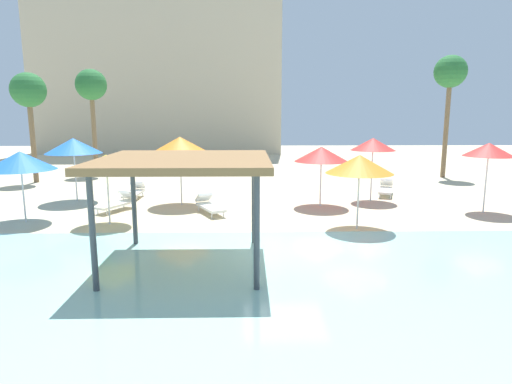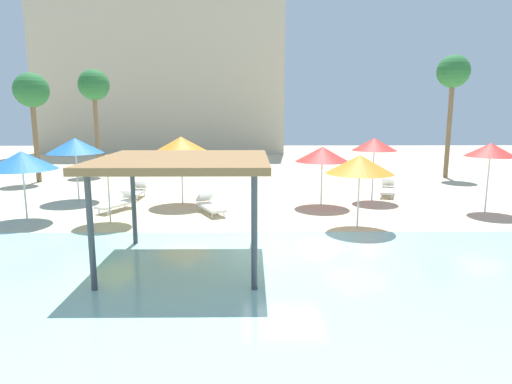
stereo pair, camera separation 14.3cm
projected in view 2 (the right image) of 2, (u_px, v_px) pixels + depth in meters
The scene contains 19 objects.
ground_plane at pixel (284, 247), 13.18m from camera, with size 80.00×80.00×0.00m, color beige.
lagoon_water at pixel (305, 333), 8.01m from camera, with size 44.00×13.50×0.04m, color #99D1C6.
shade_pavilion at pixel (183, 164), 11.20m from camera, with size 4.28×4.28×2.83m.
beach_umbrella_red_0 at pixel (322, 154), 18.45m from camera, with size 2.27×2.27×2.54m.
beach_umbrella_blue_1 at pixel (75, 146), 19.54m from camera, with size 2.44×2.44×2.83m.
beach_umbrella_orange_2 at pixel (181, 145), 18.74m from camera, with size 2.39×2.39×2.93m.
beach_umbrella_red_3 at pixel (374, 144), 19.48m from camera, with size 1.98×1.98×2.83m.
beach_umbrella_orange_4 at pixel (360, 164), 14.76m from camera, with size 2.27×2.27×2.55m.
beach_umbrella_blue_5 at pixel (22, 160), 15.81m from camera, with size 2.43×2.43×2.59m.
beach_umbrella_red_6 at pixel (491, 150), 17.18m from camera, with size 1.92×1.92×2.78m.
beach_umbrella_yellow_7 at pixel (107, 162), 15.48m from camera, with size 2.00×2.00×2.50m.
lounge_chair_1 at pixel (136, 191), 20.49m from camera, with size 0.67×1.92×0.74m.
lounge_chair_2 at pixel (210, 205), 17.50m from camera, with size 1.37×1.97×0.74m.
lounge_chair_3 at pixel (119, 202), 18.05m from camera, with size 1.41×1.96×0.74m.
lounge_chair_4 at pixel (387, 189), 21.20m from camera, with size 1.19×1.99×0.74m.
palm_tree_0 at pixel (453, 75), 25.99m from camera, with size 1.90×1.90×7.26m.
palm_tree_1 at pixel (94, 88), 27.47m from camera, with size 1.90×1.90×6.58m.
palm_tree_2 at pixel (31, 93), 24.47m from camera, with size 1.90×1.90×6.11m.
hotel_block_0 at pixel (165, 43), 44.11m from camera, with size 23.41×8.76×21.54m, color beige.
Camera 2 is at (-0.99, -12.66, 3.97)m, focal length 31.00 mm.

